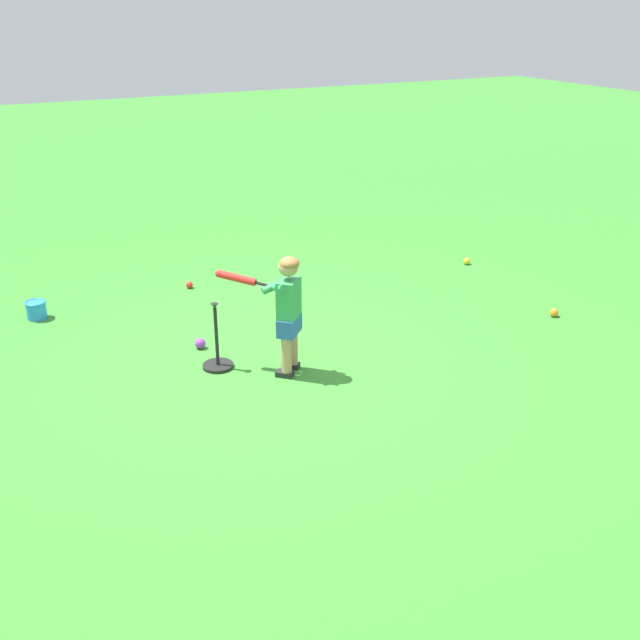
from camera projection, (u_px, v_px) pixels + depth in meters
ground_plane at (263, 367)px, 6.86m from camera, size 40.00×40.00×0.00m
child_batter at (285, 304)px, 6.52m from camera, size 0.62×0.65×1.08m
play_ball_center_lawn at (554, 313)px, 7.92m from camera, size 0.09×0.09×0.09m
play_ball_far_left at (200, 343)px, 7.20m from camera, size 0.10×0.10×0.10m
play_ball_far_right at (189, 285)px, 8.69m from camera, size 0.08×0.08×0.08m
play_ball_by_bucket at (467, 261)px, 9.46m from camera, size 0.09×0.09×0.09m
batting_tee at (218, 357)px, 6.82m from camera, size 0.28×0.28×0.62m
toy_bucket at (36, 310)px, 7.86m from camera, size 0.22×0.22×0.19m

